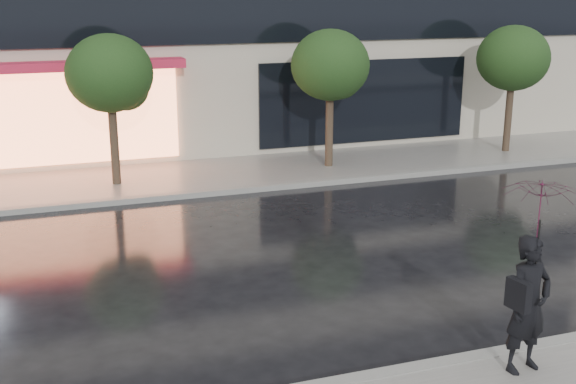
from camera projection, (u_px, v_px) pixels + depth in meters
name	position (u px, v px, depth m)	size (l,w,h in m)	color
ground	(394.00, 340.00, 10.82)	(120.00, 120.00, 0.00)	black
sidewalk_far	(226.00, 174.00, 20.12)	(60.00, 3.50, 0.12)	slate
curb_near	(427.00, 368.00, 9.89)	(60.00, 0.25, 0.14)	gray
curb_far	(242.00, 190.00, 18.53)	(60.00, 0.25, 0.14)	gray
tree_mid_west	(112.00, 76.00, 18.21)	(2.20, 2.20, 3.99)	#33261C
tree_mid_east	(332.00, 68.00, 20.09)	(2.20, 2.20, 3.99)	#33261C
tree_far_east	(514.00, 61.00, 21.96)	(2.20, 2.20, 3.99)	#33261C
pedestrian_with_umbrella	(536.00, 250.00, 9.33)	(1.19, 1.21, 2.64)	black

